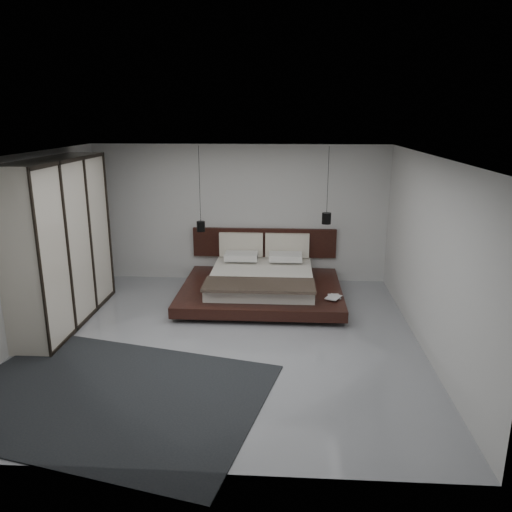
# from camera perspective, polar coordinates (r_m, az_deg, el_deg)

# --- Properties ---
(floor) EXTENTS (6.00, 6.00, 0.00)m
(floor) POSITION_cam_1_polar(r_m,az_deg,el_deg) (7.84, -3.82, -9.48)
(floor) COLOR gray
(floor) RESTS_ON ground
(ceiling) EXTENTS (6.00, 6.00, 0.00)m
(ceiling) POSITION_cam_1_polar(r_m,az_deg,el_deg) (7.12, -4.23, 11.38)
(ceiling) COLOR white
(ceiling) RESTS_ON wall_back
(wall_back) EXTENTS (6.00, 0.00, 6.00)m
(wall_back) POSITION_cam_1_polar(r_m,az_deg,el_deg) (10.26, -1.85, 4.85)
(wall_back) COLOR #BCBCB9
(wall_back) RESTS_ON floor
(wall_front) EXTENTS (6.00, 0.00, 6.00)m
(wall_front) POSITION_cam_1_polar(r_m,az_deg,el_deg) (4.57, -8.94, -9.50)
(wall_front) COLOR #BCBCB9
(wall_front) RESTS_ON floor
(wall_left) EXTENTS (0.00, 6.00, 6.00)m
(wall_left) POSITION_cam_1_polar(r_m,az_deg,el_deg) (8.29, -25.03, 0.74)
(wall_left) COLOR #BCBCB9
(wall_left) RESTS_ON floor
(wall_right) EXTENTS (0.00, 6.00, 6.00)m
(wall_right) POSITION_cam_1_polar(r_m,az_deg,el_deg) (7.57, 19.11, 0.05)
(wall_right) COLOR #BCBCB9
(wall_right) RESTS_ON floor
(lattice_screen) EXTENTS (0.05, 0.90, 2.60)m
(lattice_screen) POSITION_cam_1_polar(r_m,az_deg,el_deg) (10.45, -18.49, 3.68)
(lattice_screen) COLOR black
(lattice_screen) RESTS_ON floor
(bed) EXTENTS (2.95, 2.46, 1.11)m
(bed) POSITION_cam_1_polar(r_m,az_deg,el_deg) (9.44, 0.64, -3.02)
(bed) COLOR black
(bed) RESTS_ON floor
(book_lower) EXTENTS (0.22, 0.28, 0.02)m
(book_lower) POSITION_cam_1_polar(r_m,az_deg,el_deg) (8.83, 8.32, -4.64)
(book_lower) COLOR #99724C
(book_lower) RESTS_ON bed
(book_upper) EXTENTS (0.33, 0.36, 0.02)m
(book_upper) POSITION_cam_1_polar(r_m,az_deg,el_deg) (8.79, 8.21, -4.57)
(book_upper) COLOR #99724C
(book_upper) RESTS_ON book_lower
(pendant_left) EXTENTS (0.16, 0.16, 1.64)m
(pendant_left) POSITION_cam_1_polar(r_m,az_deg,el_deg) (9.78, -6.32, 3.45)
(pendant_left) COLOR black
(pendant_left) RESTS_ON ceiling
(pendant_right) EXTENTS (0.18, 0.18, 1.46)m
(pendant_right) POSITION_cam_1_polar(r_m,az_deg,el_deg) (9.63, 8.06, 4.32)
(pendant_right) COLOR black
(pendant_right) RESTS_ON ceiling
(wardrobe) EXTENTS (0.65, 2.75, 2.70)m
(wardrobe) POSITION_cam_1_polar(r_m,az_deg,el_deg) (8.68, -21.42, 1.42)
(wardrobe) COLOR beige
(wardrobe) RESTS_ON floor
(rug) EXTENTS (4.28, 3.48, 0.02)m
(rug) POSITION_cam_1_polar(r_m,az_deg,el_deg) (6.64, -16.46, -15.04)
(rug) COLOR black
(rug) RESTS_ON floor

